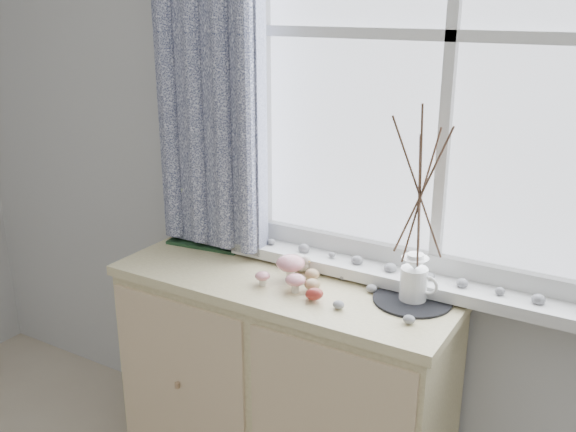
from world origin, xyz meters
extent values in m
cube|color=#BAB9B7|center=(0.00, 2.00, 1.30)|extent=(4.00, 0.04, 2.60)
cube|color=white|center=(0.30, 2.00, 1.65)|extent=(1.30, 0.01, 1.40)
cube|color=silver|center=(0.30, 1.92, 0.88)|extent=(1.45, 0.16, 0.04)
cube|color=#090E34|center=(-0.52, 1.87, 1.68)|extent=(0.44, 0.06, 1.61)
cube|color=beige|center=(-0.15, 1.75, 0.41)|extent=(1.17, 0.43, 0.81)
cube|color=beige|center=(-0.15, 1.75, 0.83)|extent=(1.20, 0.45, 0.03)
cube|color=beige|center=(-0.44, 1.53, 0.41)|extent=(0.55, 0.01, 0.75)
cylinder|color=silver|center=(-0.12, 1.76, 0.88)|extent=(0.03, 0.03, 0.06)
ellipsoid|color=#AB0515|center=(-0.12, 1.76, 0.91)|extent=(0.10, 0.10, 0.05)
cylinder|color=silver|center=(-0.06, 1.69, 0.87)|extent=(0.03, 0.03, 0.04)
ellipsoid|color=#AB0515|center=(-0.06, 1.69, 0.89)|extent=(0.07, 0.07, 0.04)
cylinder|color=silver|center=(-0.18, 1.68, 0.87)|extent=(0.02, 0.02, 0.03)
ellipsoid|color=#AB0515|center=(-0.18, 1.68, 0.88)|extent=(0.05, 0.05, 0.03)
ellipsoid|color=#A5845B|center=(-0.02, 1.72, 0.87)|extent=(0.05, 0.04, 0.06)
ellipsoid|color=#A5845B|center=(-0.06, 1.79, 0.87)|extent=(0.05, 0.04, 0.06)
ellipsoid|color=maroon|center=(0.02, 1.66, 0.87)|extent=(0.05, 0.04, 0.06)
cylinder|color=black|center=(0.29, 1.82, 0.85)|extent=(0.25, 0.25, 0.01)
cylinder|color=white|center=(0.29, 1.82, 0.91)|extent=(0.09, 0.09, 0.10)
cone|color=white|center=(0.29, 1.82, 0.98)|extent=(0.09, 0.09, 0.04)
cylinder|color=white|center=(0.29, 1.82, 1.00)|extent=(0.05, 0.05, 0.02)
torus|color=white|center=(0.33, 1.82, 0.92)|extent=(0.06, 0.01, 0.06)
ellipsoid|color=gray|center=(0.11, 1.65, 0.86)|extent=(0.04, 0.03, 0.03)
ellipsoid|color=gray|center=(0.15, 1.81, 0.86)|extent=(0.04, 0.03, 0.03)
ellipsoid|color=gray|center=(0.33, 1.67, 0.86)|extent=(0.04, 0.03, 0.03)
ellipsoid|color=gray|center=(0.03, 1.85, 0.86)|extent=(0.04, 0.03, 0.03)
camera|label=1|loc=(0.88, 0.05, 1.75)|focal=40.00mm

